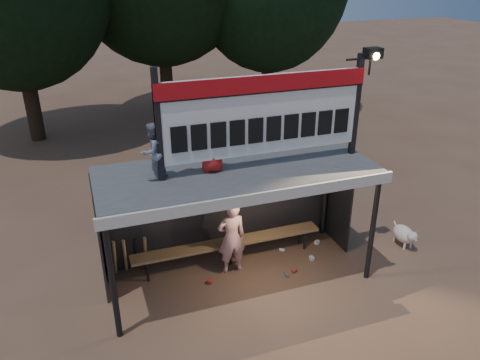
% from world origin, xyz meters
% --- Properties ---
extents(ground, '(80.00, 80.00, 0.00)m').
position_xyz_m(ground, '(0.00, 0.00, 0.00)').
color(ground, brown).
rests_on(ground, ground).
extents(player, '(0.58, 0.39, 1.56)m').
position_xyz_m(player, '(-0.04, 0.21, 0.78)').
color(player, white).
rests_on(player, ground).
extents(child_a, '(0.61, 0.58, 0.99)m').
position_xyz_m(child_a, '(-1.46, 0.09, 2.82)').
color(child_a, gray).
rests_on(child_a, dugout_shelter).
extents(child_b, '(0.51, 0.34, 1.03)m').
position_xyz_m(child_b, '(-0.44, 0.09, 2.83)').
color(child_b, '#B41C1B').
rests_on(child_b, dugout_shelter).
extents(dugout_shelter, '(5.10, 2.08, 2.32)m').
position_xyz_m(dugout_shelter, '(0.00, 0.24, 1.85)').
color(dugout_shelter, '#3F3F41').
rests_on(dugout_shelter, ground).
extents(scoreboard_assembly, '(4.10, 0.27, 1.99)m').
position_xyz_m(scoreboard_assembly, '(0.56, -0.01, 3.32)').
color(scoreboard_assembly, black).
rests_on(scoreboard_assembly, dugout_shelter).
extents(bench, '(4.00, 0.35, 0.48)m').
position_xyz_m(bench, '(0.00, 0.55, 0.43)').
color(bench, brown).
rests_on(bench, ground).
extents(dog, '(0.36, 0.81, 0.49)m').
position_xyz_m(dog, '(3.83, -0.18, 0.28)').
color(dog, beige).
rests_on(dog, ground).
extents(bats, '(0.68, 0.35, 0.84)m').
position_xyz_m(bats, '(-1.96, 0.82, 0.43)').
color(bats, '#A17A4B').
rests_on(bats, ground).
extents(litter, '(3.89, 1.20, 0.08)m').
position_xyz_m(litter, '(0.65, 0.16, 0.04)').
color(litter, '#AE231D').
rests_on(litter, ground).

